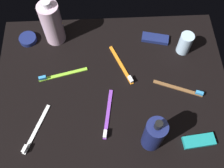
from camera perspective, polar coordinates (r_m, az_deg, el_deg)
The scene contains 12 objects.
ground_plane at distance 97.97cm, azimuth -0.00°, elevation -0.95°, with size 84.00×64.00×1.20cm, color black.
lotion_bottle at distance 83.82cm, azimuth 8.81°, elevation -10.46°, with size 6.40×6.40×18.40cm.
bodywash_bottle at distance 104.05cm, azimuth -12.53°, elevation 12.40°, with size 7.58×7.58×19.99cm.
deodorant_stick at distance 105.36cm, azimuth 15.11°, elevation 8.26°, with size 4.95×4.95×9.10cm, color silver.
toothbrush_orange at distance 100.98cm, azimuth 2.20°, elevation 3.68°, with size 8.24×17.00×2.10cm.
toothbrush_brown at distance 99.68cm, azimuth 14.33°, elevation -0.97°, with size 17.20×7.67×2.10cm.
toothbrush_purple at distance 92.53cm, azimuth -0.95°, elevation -6.83°, with size 4.15×17.95×2.10cm.
toothbrush_white at distance 94.37cm, azimuth -15.93°, elevation -9.58°, with size 8.14×17.04×2.10cm.
toothbrush_lime at distance 101.00cm, azimuth -10.83°, elevation 1.93°, with size 17.79×5.31×2.10cm.
snack_bar_teal at distance 94.17cm, azimuth 17.81°, elevation -11.33°, with size 10.40×4.00×1.50cm, color teal.
snack_bar_navy at distance 109.15cm, azimuth 9.06°, elevation 9.45°, with size 10.40×4.00×1.50cm, color navy.
cream_tin_left at distance 112.34cm, azimuth -17.27°, elevation 9.02°, with size 6.68×6.68×1.90cm, color navy.
Camera 1 is at (2.00, 42.70, 87.55)cm, focal length 43.44 mm.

